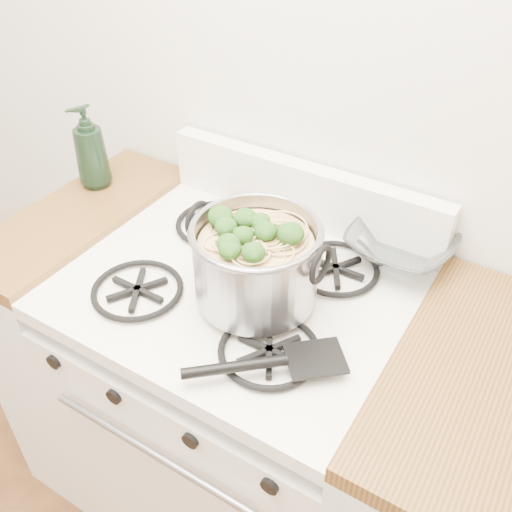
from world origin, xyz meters
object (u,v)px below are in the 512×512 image
object	(u,v)px
stock_pot	(256,262)
glass_bowl	(400,251)
gas_range	(241,410)
spatula	(316,356)
bottle	(90,147)

from	to	relation	value
stock_pot	glass_bowl	distance (m)	0.37
gas_range	glass_bowl	size ratio (longest dim) A/B	9.60
stock_pot	spatula	bearing A→B (deg)	-27.13
glass_bowl	bottle	world-z (taller)	bottle
spatula	bottle	xyz separation A→B (m)	(-0.82, 0.26, 0.10)
stock_pot	gas_range	bearing A→B (deg)	155.74
spatula	bottle	world-z (taller)	bottle
bottle	gas_range	bearing A→B (deg)	8.56
stock_pot	spatula	size ratio (longest dim) A/B	0.97
stock_pot	bottle	world-z (taller)	bottle
spatula	bottle	bearing A→B (deg)	-149.32
gas_range	spatula	bearing A→B (deg)	-26.41
spatula	glass_bowl	distance (m)	0.39
gas_range	stock_pot	distance (m)	0.58
spatula	glass_bowl	size ratio (longest dim) A/B	3.22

